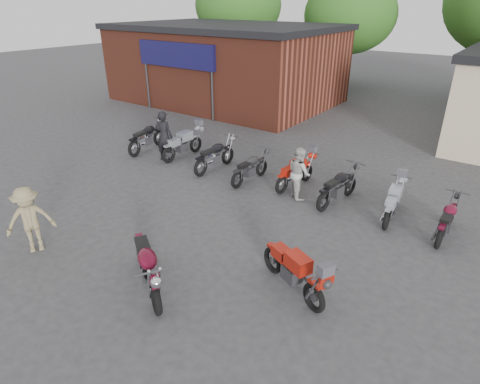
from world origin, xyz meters
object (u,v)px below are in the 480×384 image
Objects in this scene: row_bike_5 at (339,185)px; vintage_motorcycle at (147,263)px; row_bike_0 at (147,136)px; row_bike_7 at (448,218)px; person_tan at (30,220)px; row_bike_2 at (215,154)px; sportbike at (294,269)px; row_bike_4 at (296,171)px; row_bike_1 at (183,142)px; row_bike_6 at (393,201)px; person_dark at (164,136)px; helmet at (152,258)px; person_light at (299,173)px; row_bike_3 at (251,166)px.

vintage_motorcycle is at bearing 173.57° from row_bike_5.
row_bike_7 is (11.03, 0.02, -0.09)m from row_bike_0.
person_tan is 0.83× the size of row_bike_5.
row_bike_2 reaches higher than row_bike_7.
row_bike_4 is (-2.48, 4.58, -0.03)m from sportbike.
sportbike is 1.05× the size of row_bike_4.
row_bike_1 is at bearing 96.67° from row_bike_5.
row_bike_1 is 4.80m from row_bike_4.
person_tan is 7.64m from row_bike_4.
row_bike_6 is at bearing -90.23° from row_bike_1.
sportbike is 1.06× the size of row_bike_6.
person_dark is 9.70m from row_bike_7.
row_bike_2 reaches higher than row_bike_4.
row_bike_6 is (3.17, -0.26, -0.01)m from row_bike_4.
row_bike_0 is 11.03m from row_bike_7.
person_tan is (-5.77, -2.31, 0.26)m from sportbike.
person_light reaches higher than helmet.
person_dark is at bearing 39.79° from person_light.
row_bike_5 reaches higher than row_bike_4.
sportbike is 0.97× the size of row_bike_1.
row_bike_0 is at bearing 100.86° from row_bike_1.
row_bike_6 is 1.41m from row_bike_7.
row_bike_4 is 1.59m from row_bike_5.
row_bike_2 is at bearing 149.16° from vintage_motorcycle.
row_bike_1 is 1.11× the size of row_bike_7.
person_dark is at bearing 92.33° from row_bike_7.
row_bike_6 is at bearing 105.14° from sportbike.
person_dark reaches higher than row_bike_2.
row_bike_6 is at bearing -16.35° from person_tan.
row_bike_7 is (5.20, 5.22, 0.41)m from helmet.
person_light reaches higher than row_bike_4.
helmet is at bearing -137.64° from sportbike.
person_tan is 0.91× the size of row_bike_7.
row_bike_1 is (-4.16, 5.49, 0.47)m from helmet.
row_bike_5 is at bearing 87.39° from row_bike_7.
person_tan reaches higher than row_bike_7.
person_tan is 0.78× the size of row_bike_0.
row_bike_4 is (3.00, 0.38, -0.05)m from row_bike_2.
person_tan reaches higher than row_bike_3.
row_bike_0 is 5.05m from row_bike_3.
row_bike_0 is (-8.95, 4.17, 0.05)m from sportbike.
vintage_motorcycle is 6.80m from row_bike_6.
row_bike_7 is at bearing -101.81° from row_bike_6.
row_bike_5 is at bearing -90.44° from row_bike_1.
row_bike_5 is (6.37, -0.13, -0.01)m from row_bike_1.
helmet is 0.12× the size of row_bike_5.
helmet is 7.38m from row_bike_7.
helmet is 0.12× the size of row_bike_1.
helmet is at bearing -179.50° from row_bike_4.
person_light reaches higher than row_bike_2.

